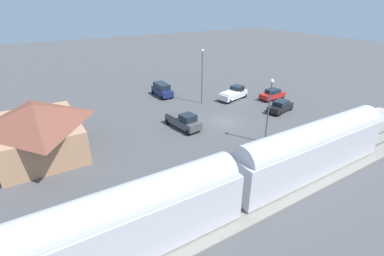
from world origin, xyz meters
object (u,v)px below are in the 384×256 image
sedan_black (280,106)px  pickup_white (234,93)px  pedestrian_on_platform (298,137)px  station_building (38,128)px  passenger_train (234,178)px  suv_navy (162,90)px  light_pole_lot_center (202,71)px  pickup_charcoal (183,121)px  sedan_red (272,94)px  light_pole_near_platform (269,104)px

sedan_black → pickup_white: pickup_white is taller
pedestrian_on_platform → station_building: bearing=60.4°
passenger_train → suv_navy: size_ratio=7.37×
light_pole_lot_center → suv_navy: bearing=29.9°
station_building → light_pole_lot_center: 23.99m
pickup_charcoal → sedan_black: 15.26m
sedan_black → pickup_white: 8.38m
station_building → light_pole_lot_center: bearing=-80.3°
pickup_charcoal → sedan_red: (2.10, -18.34, -0.15)m
light_pole_lot_center → passenger_train: bearing=152.0°
station_building → light_pole_near_platform: size_ratio=1.54×
suv_navy → light_pole_near_platform: (-21.84, -2.52, 3.62)m
sedan_black → sedan_red: (4.71, -3.30, 0.00)m
suv_navy → light_pole_near_platform: light_pole_near_platform is taller
suv_navy → pickup_charcoal: bearing=165.2°
pickup_charcoal → light_pole_lot_center: 10.82m
station_building → suv_navy: 22.48m
station_building → sedan_black: (-5.32, -31.23, -1.98)m
pedestrian_on_platform → sedan_black: (8.62, -6.71, -0.40)m
light_pole_near_platform → light_pole_lot_center: (15.24, -1.28, 0.50)m
light_pole_lot_center → sedan_red: bearing=-112.9°
pedestrian_on_platform → pickup_charcoal: pickup_charcoal is taller
passenger_train → station_building: station_building is taller
passenger_train → sedan_black: bearing=-56.9°
passenger_train → light_pole_lot_center: bearing=-28.0°
passenger_train → pedestrian_on_platform: size_ratio=21.24×
passenger_train → pickup_charcoal: passenger_train is taller
pedestrian_on_platform → light_pole_lot_center: size_ratio=0.20×
sedan_red → pickup_white: pickup_white is taller
light_pole_near_platform → pickup_charcoal: bearing=35.4°
sedan_red → light_pole_near_platform: size_ratio=0.61×
pickup_white → station_building: bearing=95.4°
suv_navy → sedan_black: bearing=-144.2°
sedan_black → pickup_charcoal: bearing=80.1°
pickup_white → light_pole_near_platform: bearing=154.2°
passenger_train → sedan_red: (17.39, -22.74, -1.98)m
light_pole_lot_center → station_building: bearing=99.7°
pickup_charcoal → sedan_black: size_ratio=1.17×
suv_navy → sedan_black: (-15.96, -11.51, -0.27)m
pickup_white → light_pole_lot_center: (1.29, 5.48, 4.24)m
sedan_black → sedan_red: size_ratio=1.05×
pickup_white → light_pole_lot_center: size_ratio=0.67×
suv_navy → light_pole_lot_center: (-6.60, -3.80, 4.12)m
pedestrian_on_platform → pickup_charcoal: size_ratio=0.30×
light_pole_near_platform → station_building: bearing=63.3°
passenger_train → light_pole_lot_center: size_ratio=4.29×
passenger_train → pickup_white: size_ratio=6.36×
pedestrian_on_platform → pickup_white: 17.28m
pickup_charcoal → pedestrian_on_platform: bearing=-143.5°
sedan_black → light_pole_near_platform: 11.42m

